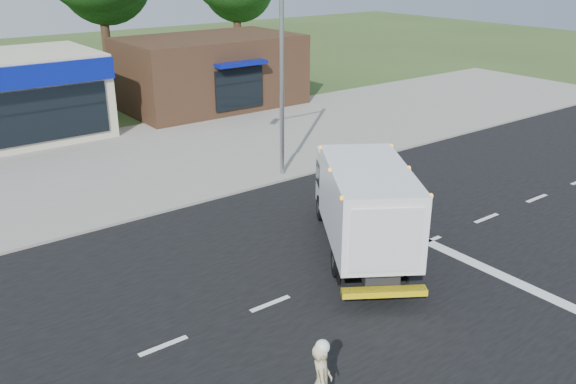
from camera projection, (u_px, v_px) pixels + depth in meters
name	position (u px, v px, depth m)	size (l,w,h in m)	color
ground	(356.00, 270.00, 17.28)	(120.00, 120.00, 0.00)	#385123
road_asphalt	(356.00, 270.00, 17.28)	(60.00, 14.00, 0.02)	black
sidewalk	(210.00, 186.00, 23.36)	(60.00, 2.40, 0.12)	gray
parking_apron	(146.00, 151.00, 27.69)	(60.00, 9.00, 0.02)	gray
lane_markings	(425.00, 274.00, 17.03)	(55.20, 7.00, 0.01)	silver
ems_box_truck	(363.00, 200.00, 17.70)	(5.32, 6.71, 2.95)	black
emergency_worker	(322.00, 381.00, 11.45)	(0.69, 0.73, 1.78)	#C8B485
brown_storefront	(211.00, 72.00, 35.33)	(10.00, 6.70, 4.00)	#382316
traffic_signal_pole	(268.00, 54.00, 22.46)	(3.51, 0.25, 8.00)	gray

